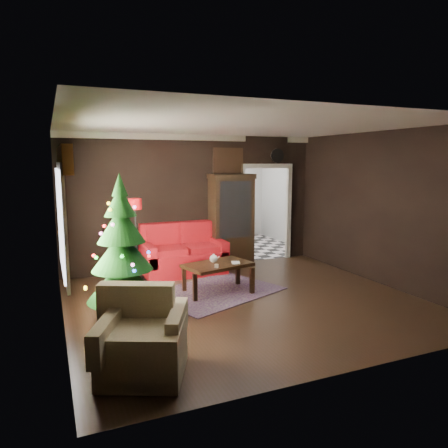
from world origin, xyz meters
name	(u,v)px	position (x,y,z in m)	size (l,w,h in m)	color
floor	(246,302)	(0.00, 0.00, 0.00)	(5.50, 5.50, 0.00)	black
ceiling	(247,125)	(0.00, 0.00, 2.80)	(5.50, 5.50, 0.00)	white
wall_back	(195,202)	(0.00, 2.50, 1.40)	(5.50, 5.50, 0.00)	black
wall_front	(353,245)	(0.00, -2.50, 1.40)	(5.50, 5.50, 0.00)	black
wall_left	(59,227)	(-2.75, 0.00, 1.40)	(5.50, 5.50, 0.00)	black
wall_right	(382,209)	(2.75, 0.00, 1.40)	(5.50, 5.50, 0.00)	black
doorway	(265,214)	(1.70, 2.50, 1.05)	(1.10, 0.10, 2.10)	beige
left_window	(61,221)	(-2.71, 0.20, 1.45)	(0.05, 1.60, 1.40)	white
valance	(64,160)	(-2.63, 0.20, 2.27)	(0.12, 2.10, 0.35)	brown
kitchen_floor	(237,247)	(1.70, 4.00, 0.00)	(3.00, 3.00, 0.00)	white
kitchen_window	(217,181)	(1.70, 5.45, 1.70)	(0.70, 0.06, 0.70)	white
rug	(215,291)	(-0.27, 0.68, 0.01)	(2.12, 1.54, 0.01)	#362C32
loveseat	(183,249)	(-0.40, 2.05, 0.50)	(1.70, 0.90, 1.00)	#920905
curio_cabinet	(231,223)	(0.75, 2.27, 0.95)	(0.90, 0.45, 1.90)	black
floor_lamp	(136,239)	(-1.40, 1.78, 0.83)	(0.25, 0.25, 1.50)	black
christmas_tree	(122,247)	(-1.93, 0.04, 1.05)	(1.03, 1.03, 1.96)	black
armchair	(143,334)	(-2.02, -1.69, 0.46)	(0.89, 0.89, 0.91)	tan
coffee_table	(218,278)	(-0.23, 0.63, 0.26)	(1.12, 0.67, 0.51)	black
teapot	(214,258)	(-0.28, 0.70, 0.59)	(0.16, 0.16, 0.15)	white
cup_a	(212,259)	(-0.25, 0.86, 0.55)	(0.07, 0.07, 0.06)	beige
cup_b	(217,266)	(-0.36, 0.36, 0.55)	(0.07, 0.07, 0.06)	white
book	(232,258)	(-0.01, 0.55, 0.61)	(0.14, 0.01, 0.19)	gray
wall_clock	(277,156)	(1.95, 2.45, 2.38)	(0.32, 0.32, 0.06)	white
painting	(228,161)	(0.75, 2.46, 2.25)	(0.62, 0.05, 0.52)	#B27246
kitchen_counter	(220,224)	(1.70, 5.20, 0.45)	(1.80, 0.60, 0.90)	silver
kitchen_table	(232,236)	(1.40, 3.70, 0.38)	(0.70, 0.70, 0.75)	brown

